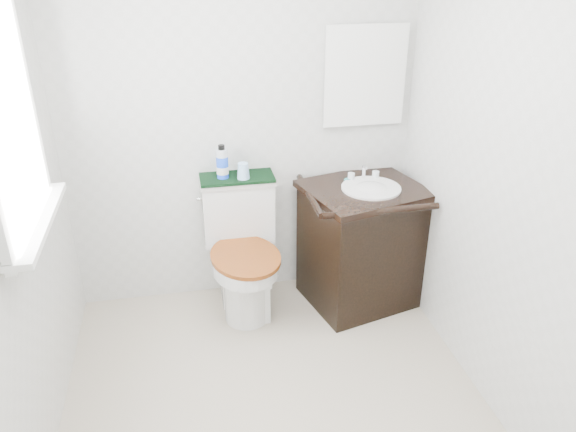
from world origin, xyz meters
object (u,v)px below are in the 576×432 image
object	(u,v)px
toilet	(242,256)
mouthwash_bottle	(222,163)
trash_bin	(254,299)
vanity	(362,242)
cup	(243,171)

from	to	relation	value
toilet	mouthwash_bottle	size ratio (longest dim) A/B	4.10
trash_bin	mouthwash_bottle	bearing A→B (deg)	115.03
toilet	trash_bin	distance (m)	0.28
vanity	mouthwash_bottle	size ratio (longest dim) A/B	4.36
vanity	trash_bin	bearing A→B (deg)	-171.96
toilet	mouthwash_bottle	world-z (taller)	mouthwash_bottle
vanity	trash_bin	distance (m)	0.79
toilet	trash_bin	size ratio (longest dim) A/B	2.92
vanity	trash_bin	size ratio (longest dim) A/B	3.11
vanity	mouthwash_bottle	distance (m)	1.04
vanity	mouthwash_bottle	world-z (taller)	mouthwash_bottle
vanity	toilet	bearing A→B (deg)	175.53
trash_bin	cup	bearing A→B (deg)	92.37
vanity	trash_bin	world-z (taller)	vanity
mouthwash_bottle	cup	world-z (taller)	mouthwash_bottle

